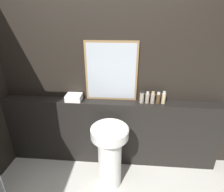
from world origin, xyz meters
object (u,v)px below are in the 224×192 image
Objects in this scene: shampoo_bottle at (142,97)px; body_wash_bottle at (158,98)px; lotion_bottle at (153,98)px; hand_soap_bottle at (164,98)px; conditioner_bottle at (147,98)px; towel_stack at (74,97)px; mirror at (111,72)px; pedestal_sink at (110,153)px.

body_wash_bottle is at bearing 0.00° from shampoo_bottle.
lotion_bottle is 1.05× the size of body_wash_bottle.
hand_soap_bottle is at bearing 0.00° from shampoo_bottle.
hand_soap_bottle is at bearing 0.00° from conditioner_bottle.
towel_stack is 1.02m from lotion_bottle.
towel_stack is at bearing 180.00° from conditioner_bottle.
towel_stack is 1.29× the size of lotion_bottle.
body_wash_bottle is at bearing -7.37° from mirror.
lotion_bottle reaches higher than pedestal_sink.
pedestal_sink is 5.06× the size of shampoo_bottle.
pedestal_sink is at bearing -87.18° from mirror.
mirror is 4.95× the size of conditioner_bottle.
mirror is at bearing 168.91° from shampoo_bottle.
mirror is 5.06× the size of body_wash_bottle.
towel_stack is (-0.48, -0.08, -0.34)m from mirror.
pedestal_sink is 0.94m from hand_soap_bottle.
hand_soap_bottle is (0.64, 0.42, 0.55)m from pedestal_sink.
hand_soap_bottle is at bearing -6.64° from mirror.
lotion_bottle is at bearing -180.00° from body_wash_bottle.
hand_soap_bottle is (0.67, -0.08, -0.30)m from mirror.
towel_stack is at bearing -180.00° from hand_soap_bottle.
lotion_bottle is 0.96× the size of hand_soap_bottle.
lotion_bottle is at bearing -8.31° from mirror.
shampoo_bottle is (0.37, 0.42, 0.55)m from pedestal_sink.
mirror reaches higher than lotion_bottle.
conditioner_bottle is at bearing -9.49° from mirror.
conditioner_bottle is 1.02× the size of body_wash_bottle.
shampoo_bottle reaches higher than hand_soap_bottle.
pedestal_sink is 5.38× the size of lotion_bottle.
lotion_bottle reaches higher than body_wash_bottle.
hand_soap_bottle is at bearing 0.00° from lotion_bottle.
mirror reaches higher than shampoo_bottle.
body_wash_bottle is (0.14, 0.00, -0.00)m from conditioner_bottle.
conditioner_bottle is at bearing 0.00° from shampoo_bottle.
pedestal_sink is at bearing -146.94° from hand_soap_bottle.
shampoo_bottle reaches higher than pedestal_sink.
body_wash_bottle is (0.07, 0.00, -0.00)m from lotion_bottle.
towel_stack is at bearing 180.00° from lotion_bottle.
hand_soap_bottle is at bearing 0.00° from body_wash_bottle.
shampoo_bottle is at bearing -11.09° from mirror.
shampoo_bottle is (0.88, 0.00, 0.04)m from towel_stack.
mirror reaches higher than hand_soap_bottle.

